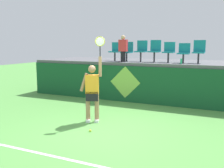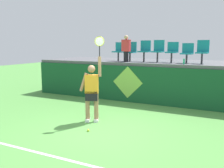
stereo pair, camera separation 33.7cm
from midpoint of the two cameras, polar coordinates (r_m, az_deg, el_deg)
name	(u,v)px [view 1 (the left image)]	position (r m, az deg, el deg)	size (l,w,h in m)	color
ground_plane	(104,133)	(6.93, -3.22, -10.60)	(40.00, 40.00, 0.00)	#519342
court_back_wall	(147,85)	(10.12, 6.81, -0.26)	(10.72, 0.20, 1.44)	#144C28
spectator_platform	(158,62)	(11.48, 9.26, 4.68)	(10.72, 3.14, 0.12)	#56565B
court_baseline_stripe	(65,159)	(5.57, -12.01, -15.74)	(9.65, 0.08, 0.01)	white
tennis_player	(92,90)	(7.67, -5.57, -1.38)	(0.71, 0.39, 2.51)	white
tennis_ball	(90,131)	(7.02, -6.19, -10.12)	(0.07, 0.07, 0.07)	#D1E533
water_bottle	(181,61)	(9.89, 13.96, 4.84)	(0.07, 0.07, 0.20)	#26B272
stadium_chair_0	(116,50)	(11.44, -0.07, 7.38)	(0.44, 0.42, 0.81)	#38383D
stadium_chair_1	(127,51)	(11.22, 2.51, 7.33)	(0.44, 0.42, 0.82)	#38383D
stadium_chair_2	(141,50)	(11.00, 5.58, 7.48)	(0.44, 0.42, 0.88)	#38383D
stadium_chair_3	(155,50)	(10.82, 8.49, 7.44)	(0.44, 0.42, 0.89)	#38383D
stadium_chair_4	(169,51)	(10.67, 11.45, 7.15)	(0.44, 0.42, 0.81)	#38383D
stadium_chair_5	(184,52)	(10.54, 14.56, 6.82)	(0.44, 0.42, 0.77)	#38383D
stadium_chair_6	(199,50)	(10.46, 17.63, 7.02)	(0.44, 0.42, 0.88)	#38383D
spectator_0	(123,48)	(10.79, 1.54, 7.85)	(0.34, 0.20, 1.09)	black
wall_signage_mount	(125,102)	(10.47, 1.93, -3.91)	(1.27, 0.01, 1.43)	#144C28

